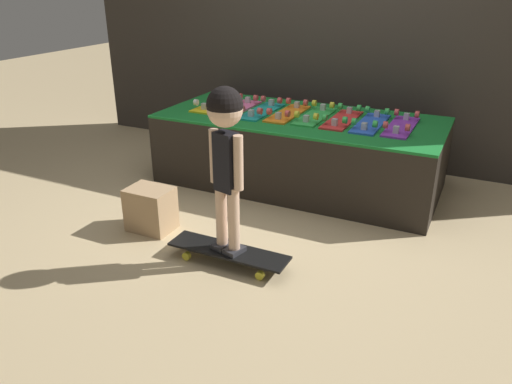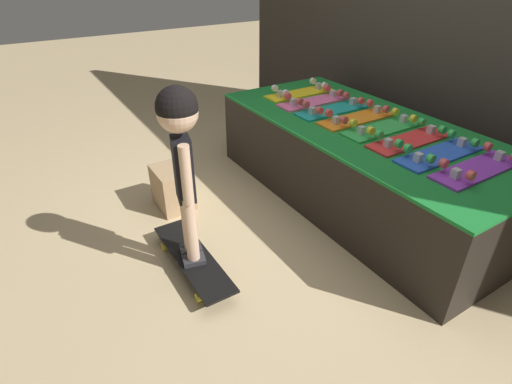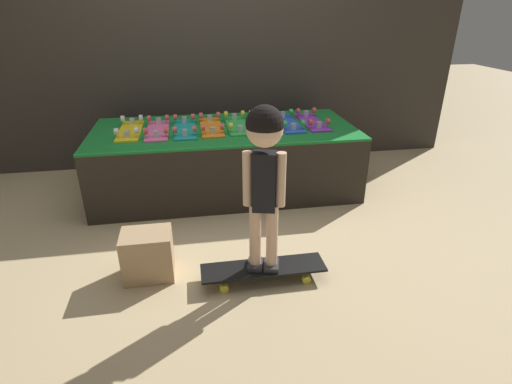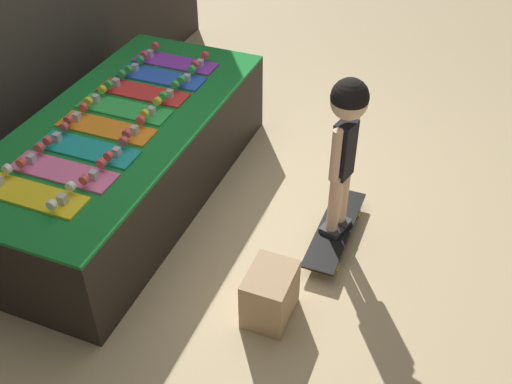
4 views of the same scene
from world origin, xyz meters
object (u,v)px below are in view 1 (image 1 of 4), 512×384
Objects in this scene: skateboard_teal_on_rack at (262,110)px; skateboard_blue_on_rack at (371,122)px; child at (226,140)px; skateboard_green_on_rack at (315,115)px; skateboard_red_on_rack at (342,118)px; skateboard_pink_on_rack at (237,107)px; skateboard_on_floor at (228,252)px; skateboard_purple_on_rack at (401,125)px; skateboard_orange_on_rack at (288,112)px; skateboard_yellow_on_rack at (216,104)px; storage_box at (151,209)px.

skateboard_blue_on_rack is (0.92, 0.02, 0.00)m from skateboard_teal_on_rack.
child reaches higher than skateboard_blue_on_rack.
skateboard_green_on_rack and skateboard_red_on_rack have the same top height.
skateboard_on_floor is (0.66, -1.39, -0.53)m from skateboard_pink_on_rack.
skateboard_purple_on_rack reaches higher than skateboard_on_floor.
child is (0.20, -1.41, 0.19)m from skateboard_orange_on_rack.
skateboard_blue_on_rack is (0.69, 0.00, 0.00)m from skateboard_orange_on_rack.
skateboard_blue_on_rack is at bearing -1.58° from skateboard_green_on_rack.
skateboard_red_on_rack is 1.46m from child.
skateboard_yellow_on_rack is at bearing -179.95° from skateboard_red_on_rack.
skateboard_green_on_rack is (0.46, 0.04, 0.00)m from skateboard_teal_on_rack.
skateboard_pink_on_rack is 1.55m from child.
skateboard_teal_on_rack is at bearing -175.33° from skateboard_green_on_rack.
skateboard_pink_on_rack reaches higher than storage_box.
skateboard_yellow_on_rack is 1.00× the size of skateboard_purple_on_rack.
skateboard_yellow_on_rack is 1.00× the size of skateboard_orange_on_rack.
skateboard_yellow_on_rack is at bearing 98.37° from storage_box.
skateboard_blue_on_rack is (1.38, -0.01, 0.00)m from skateboard_yellow_on_rack.
skateboard_on_floor is at bearing -58.04° from skateboard_yellow_on_rack.
skateboard_green_on_rack is at bearing 0.28° from skateboard_yellow_on_rack.
child is at bearing -58.04° from skateboard_yellow_on_rack.
skateboard_purple_on_rack is at bearing 1.55° from skateboard_pink_on_rack.
skateboard_pink_on_rack is 1.63m from skateboard_on_floor.
skateboard_blue_on_rack is at bearing 70.92° from skateboard_on_floor.
skateboard_blue_on_rack is at bearing -0.34° from skateboard_yellow_on_rack.
skateboard_teal_on_rack is 0.60× the size of child.
skateboard_purple_on_rack is (1.15, 0.04, 0.00)m from skateboard_teal_on_rack.
skateboard_pink_on_rack is 0.46m from skateboard_orange_on_rack.
skateboard_yellow_on_rack and skateboard_teal_on_rack have the same top height.
skateboard_orange_on_rack is (0.23, 0.02, 0.00)m from skateboard_teal_on_rack.
skateboard_yellow_on_rack is at bearing 135.80° from child.
skateboard_pink_on_rack is 1.31m from storage_box.
skateboard_orange_on_rack is 0.60× the size of child.
skateboard_purple_on_rack is at bearing 0.90° from skateboard_orange_on_rack.
skateboard_purple_on_rack is (0.92, 0.01, 0.00)m from skateboard_orange_on_rack.
skateboard_on_floor is at bearing -100.35° from skateboard_red_on_rack.
skateboard_yellow_on_rack is 1.76m from skateboard_on_floor.
skateboard_pink_on_rack is 0.69m from skateboard_green_on_rack.
skateboard_yellow_on_rack is 0.23m from skateboard_pink_on_rack.
storage_box is at bearing -133.58° from skateboard_blue_on_rack.
skateboard_green_on_rack is 1.53m from storage_box.
skateboard_orange_on_rack is at bearing -178.54° from skateboard_red_on_rack.
skateboard_green_on_rack is 1.00× the size of skateboard_purple_on_rack.
skateboard_orange_on_rack is 1.44m from child.
child is (0.66, -1.39, 0.19)m from skateboard_pink_on_rack.
skateboard_on_floor is at bearing -62.13° from child.
skateboard_blue_on_rack is (1.15, 0.03, 0.00)m from skateboard_pink_on_rack.
skateboard_green_on_rack is at bearing 102.62° from child.
skateboard_on_floor is at bearing -91.22° from skateboard_green_on_rack.
storage_box is at bearing -179.20° from child.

